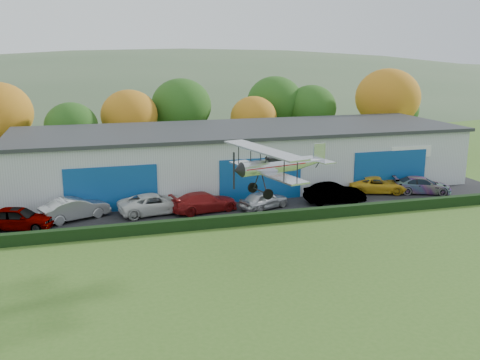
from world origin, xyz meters
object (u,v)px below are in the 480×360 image
object	(u,v)px
hangar	(241,156)
car_6	(378,185)
car_3	(204,202)
car_5	(335,193)
car_2	(155,204)
car_7	(422,185)
car_4	(264,200)
car_1	(75,208)
biplane	(277,164)
car_0	(18,218)

from	to	relation	value
hangar	car_6	world-z (taller)	hangar
car_3	car_5	size ratio (longest dim) A/B	1.07
car_2	car_7	xyz separation A→B (m)	(23.09, -0.37, -0.05)
car_2	car_5	size ratio (longest dim) A/B	1.12
car_4	car_5	distance (m)	6.05
car_3	car_7	distance (m)	19.38
hangar	car_1	bearing A→B (deg)	-153.91
car_4	car_5	world-z (taller)	car_5
car_1	car_3	size ratio (longest dim) A/B	0.96
car_4	car_7	bearing A→B (deg)	-110.09
car_6	car_2	bearing A→B (deg)	110.65
car_7	biplane	size ratio (longest dim) A/B	0.65
car_0	car_7	size ratio (longest dim) A/B	0.96
hangar	car_4	size ratio (longest dim) A/B	9.80
hangar	car_7	distance (m)	16.27
car_0	hangar	bearing A→B (deg)	-48.56
hangar	car_3	size ratio (longest dim) A/B	7.79
car_6	biplane	bearing A→B (deg)	147.41
car_0	biplane	distance (m)	18.69
car_3	car_5	world-z (taller)	car_5
car_3	biplane	bearing A→B (deg)	-175.37
car_1	car_5	xyz separation A→B (m)	(20.29, -1.21, -0.02)
car_1	car_3	bearing A→B (deg)	-117.84
car_1	car_5	world-z (taller)	car_1
car_0	car_4	bearing A→B (deg)	-72.95
car_3	car_4	bearing A→B (deg)	-106.15
car_1	car_6	bearing A→B (deg)	-112.13
hangar	car_5	xyz separation A→B (m)	(5.55, -8.43, -1.80)
car_0	car_2	distance (m)	9.66
car_6	biplane	distance (m)	17.82
car_6	car_1	bearing A→B (deg)	109.77
car_1	car_3	xyz separation A→B (m)	(9.56, -0.68, -0.07)
car_4	biplane	xyz separation A→B (m)	(-2.22, -8.96, 4.80)
hangar	car_7	size ratio (longest dim) A/B	8.25
hangar	car_2	size ratio (longest dim) A/B	7.39
car_0	car_1	size ratio (longest dim) A/B	0.94
car_2	car_3	distance (m)	3.76
car_1	car_6	world-z (taller)	car_1
car_0	car_6	xyz separation A→B (m)	(29.06, 2.02, -0.10)
car_1	car_7	bearing A→B (deg)	-114.75
car_5	car_1	bearing A→B (deg)	92.20
car_5	car_7	bearing A→B (deg)	-79.69
car_5	car_6	xyz separation A→B (m)	(5.02, 1.93, -0.10)
car_3	car_2	bearing A→B (deg)	71.63
car_0	biplane	bearing A→B (deg)	-102.57
car_3	biplane	world-z (taller)	biplane
car_2	car_7	world-z (taller)	car_2
car_0	car_3	xyz separation A→B (m)	(13.31, 0.61, -0.05)
car_3	biplane	size ratio (longest dim) A/B	0.69
car_0	car_4	xyz separation A→B (m)	(18.00, 0.11, -0.10)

